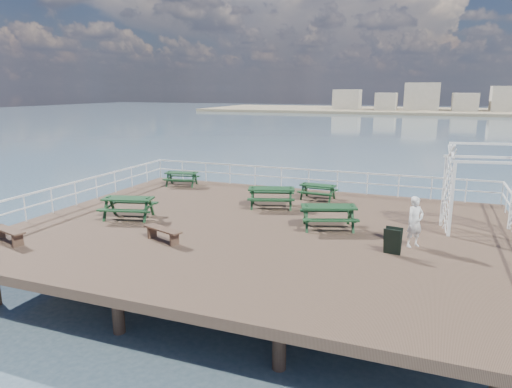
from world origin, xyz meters
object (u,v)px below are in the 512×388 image
object	(u,v)px
trellis_arbor	(484,194)
picnic_table_a	(182,176)
flat_bench_far	(8,232)
picnic_table_e	(329,212)
person	(415,222)
picnic_table_b	(271,193)
picnic_table_c	(318,189)
flat_bench_near	(163,232)
picnic_table_d	(128,203)

from	to	relation	value
trellis_arbor	picnic_table_a	bearing A→B (deg)	156.57
picnic_table_a	flat_bench_far	xyz separation A→B (m)	(-0.75, -10.27, -0.17)
picnic_table_e	person	size ratio (longest dim) A/B	1.44
trellis_arbor	picnic_table_b	bearing A→B (deg)	164.61
person	picnic_table_c	bearing A→B (deg)	87.68
picnic_table_b	picnic_table_e	distance (m)	3.72
picnic_table_b	flat_bench_far	bearing A→B (deg)	-148.98
picnic_table_e	flat_bench_near	size ratio (longest dim) A/B	1.48
picnic_table_c	picnic_table_b	bearing A→B (deg)	-123.01
picnic_table_c	person	xyz separation A→B (m)	(4.49, -5.31, 0.33)
flat_bench_far	flat_bench_near	bearing A→B (deg)	37.29
picnic_table_d	flat_bench_far	size ratio (longest dim) A/B	1.36
picnic_table_d	picnic_table_b	bearing A→B (deg)	23.16
picnic_table_c	picnic_table_d	bearing A→B (deg)	-133.78
trellis_arbor	flat_bench_near	bearing A→B (deg)	-164.23
picnic_table_e	picnic_table_d	bearing A→B (deg)	171.45
picnic_table_b	picnic_table_c	size ratio (longest dim) A/B	1.40
picnic_table_a	person	bearing A→B (deg)	-38.36
picnic_table_d	trellis_arbor	xyz separation A→B (m)	(13.00, 3.01, 0.83)
picnic_table_c	flat_bench_far	world-z (taller)	picnic_table_c
picnic_table_e	flat_bench_far	size ratio (longest dim) A/B	1.43
picnic_table_a	picnic_table_b	world-z (taller)	picnic_table_b
picnic_table_e	picnic_table_c	bearing A→B (deg)	88.60
picnic_table_b	flat_bench_near	xyz separation A→B (m)	(-1.92, -5.71, -0.28)
picnic_table_a	picnic_table_c	distance (m)	7.58
picnic_table_a	trellis_arbor	xyz separation A→B (m)	(14.23, -3.30, 0.92)
picnic_table_a	flat_bench_far	bearing A→B (deg)	-106.98
picnic_table_c	picnic_table_d	xyz separation A→B (m)	(-6.33, -5.86, 0.10)
picnic_table_d	person	distance (m)	10.84
flat_bench_far	person	bearing A→B (deg)	34.33
picnic_table_c	trellis_arbor	size ratio (longest dim) A/B	0.53
picnic_table_c	picnic_table_d	distance (m)	8.63
picnic_table_a	flat_bench_far	world-z (taller)	picnic_table_a
flat_bench_near	flat_bench_far	world-z (taller)	flat_bench_far
picnic_table_a	trellis_arbor	distance (m)	14.64
picnic_table_e	trellis_arbor	bearing A→B (deg)	-4.10
person	flat_bench_far	bearing A→B (deg)	156.84
picnic_table_d	picnic_table_e	xyz separation A→B (m)	(7.77, 1.54, 0.01)
picnic_table_a	person	distance (m)	13.36
picnic_table_a	picnic_table_e	xyz separation A→B (m)	(9.00, -4.77, 0.10)
picnic_table_c	person	world-z (taller)	person
picnic_table_a	flat_bench_near	xyz separation A→B (m)	(4.07, -8.29, -0.18)
picnic_table_c	trellis_arbor	xyz separation A→B (m)	(6.67, -2.85, 0.94)
picnic_table_c	flat_bench_near	world-z (taller)	picnic_table_c
picnic_table_a	flat_bench_far	distance (m)	10.30
picnic_table_b	picnic_table_c	bearing A→B (deg)	35.81
picnic_table_e	flat_bench_far	xyz separation A→B (m)	(-9.74, -5.50, -0.27)
picnic_table_c	picnic_table_a	bearing A→B (deg)	-179.98
picnic_table_c	trellis_arbor	distance (m)	7.31
picnic_table_e	flat_bench_near	distance (m)	6.06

